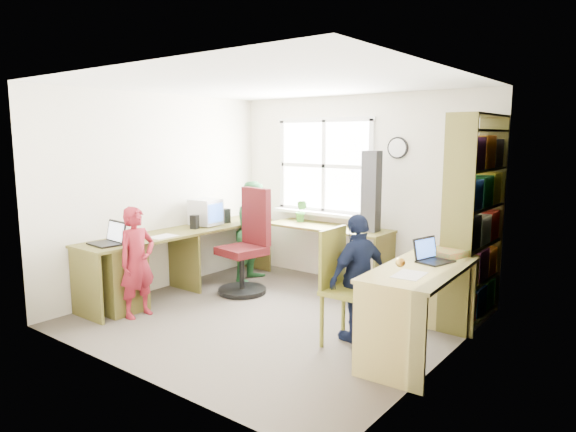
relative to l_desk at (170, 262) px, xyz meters
The scene contains 19 objects.
room 1.57m from the l_desk, 16.12° to the left, with size 3.64×3.44×2.44m.
l_desk is the anchor object (origin of this frame).
right_desk 2.92m from the l_desk, ahead, with size 0.70×1.39×0.78m.
bookshelf 3.35m from the l_desk, 26.43° to the left, with size 0.30×1.02×2.10m.
swivel_chair 0.94m from the l_desk, 59.60° to the left, with size 0.67×0.67×1.26m.
wooden_chair 2.25m from the l_desk, ahead, with size 0.48×0.48×1.06m.
crt_monitor 0.95m from the l_desk, 106.30° to the left, with size 0.37×0.33×0.34m.
laptop_left 0.75m from the l_desk, 106.22° to the right, with size 0.38×0.32×0.24m.
laptop_right 2.96m from the l_desk, 11.29° to the left, with size 0.32×0.36×0.21m.
speaker_a 0.68m from the l_desk, 106.76° to the left, with size 0.11×0.11×0.17m.
speaker_b 1.19m from the l_desk, 99.12° to the left, with size 0.11×0.11×0.19m.
cd_tower 2.51m from the l_desk, 46.43° to the left, with size 0.20×0.18×0.97m.
game_box 3.05m from the l_desk, 16.46° to the left, with size 0.38×0.38×0.06m.
paper_a 0.31m from the l_desk, 155.18° to the right, with size 0.23×0.32×0.00m.
paper_b 2.94m from the l_desk, ahead, with size 0.24×0.32×0.00m.
potted_plant 1.91m from the l_desk, 71.53° to the left, with size 0.16×0.13×0.30m, color #34762F.
person_red 0.57m from the l_desk, 75.07° to the right, with size 0.43×0.28×1.17m, color maroon.
person_green 1.30m from the l_desk, 81.47° to the left, with size 0.64×0.50×1.31m, color #2F773D.
person_navy 2.32m from the l_desk, ahead, with size 0.70×0.29×1.19m, color #121938.
Camera 1 is at (3.27, -4.00, 1.87)m, focal length 32.00 mm.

